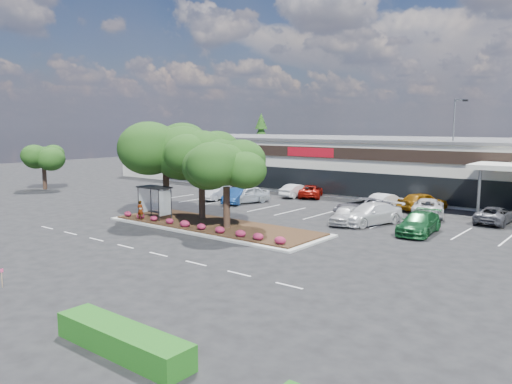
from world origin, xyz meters
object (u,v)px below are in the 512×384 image
Objects in this scene: car_0 at (218,193)px; car_1 at (236,196)px; survey_stake at (2,275)px; light_pole at (453,158)px.

car_1 is at bearing -18.45° from car_0.
survey_stake is 29.91m from car_0.
light_pole is 23.82m from car_0.
car_0 is at bearing -149.76° from light_pole.
car_1 reaches higher than car_0.
light_pole is at bearing 16.14° from car_1.
car_1 reaches higher than survey_stake.
light_pole is at bearing 24.52° from car_0.
car_0 is at bearing 112.33° from survey_stake.
survey_stake is 0.20× the size of car_1.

